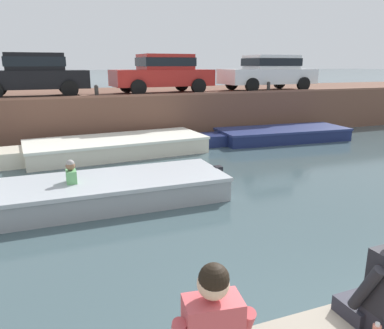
{
  "coord_description": "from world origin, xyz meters",
  "views": [
    {
      "loc": [
        -2.44,
        -2.3,
        2.88
      ],
      "look_at": [
        -0.03,
        3.97,
        1.08
      ],
      "focal_mm": 35.0,
      "sensor_mm": 36.0,
      "label": 1
    }
  ],
  "objects_px": {
    "boat_moored_east_navy": "(277,135)",
    "mooring_bollard_mid": "(96,91)",
    "motorboat_passing": "(97,192)",
    "car_right_inner_white": "(269,71)",
    "car_centre_red": "(163,72)",
    "boat_moored_central_cream": "(109,147)",
    "car_left_inner_black": "(33,73)",
    "mooring_bollard_east": "(268,86)"
  },
  "relations": [
    {
      "from": "car_left_inner_black",
      "to": "mooring_bollard_mid",
      "type": "relative_size",
      "value": 8.78
    },
    {
      "from": "mooring_bollard_mid",
      "to": "mooring_bollard_east",
      "type": "distance_m",
      "value": 7.14
    },
    {
      "from": "car_left_inner_black",
      "to": "car_centre_red",
      "type": "xyz_separation_m",
      "value": [
        4.87,
        0.0,
        0.0
      ]
    },
    {
      "from": "mooring_bollard_mid",
      "to": "boat_moored_east_navy",
      "type": "bearing_deg",
      "value": -14.59
    },
    {
      "from": "boat_moored_central_cream",
      "to": "car_right_inner_white",
      "type": "relative_size",
      "value": 1.63
    },
    {
      "from": "mooring_bollard_east",
      "to": "car_centre_red",
      "type": "bearing_deg",
      "value": 166.13
    },
    {
      "from": "mooring_bollard_east",
      "to": "boat_moored_east_navy",
      "type": "bearing_deg",
      "value": -109.12
    },
    {
      "from": "motorboat_passing",
      "to": "car_right_inner_white",
      "type": "distance_m",
      "value": 11.53
    },
    {
      "from": "car_left_inner_black",
      "to": "mooring_bollard_east",
      "type": "height_order",
      "value": "car_left_inner_black"
    },
    {
      "from": "boat_moored_central_cream",
      "to": "boat_moored_east_navy",
      "type": "height_order",
      "value": "boat_moored_central_cream"
    },
    {
      "from": "boat_moored_east_navy",
      "to": "car_centre_red",
      "type": "height_order",
      "value": "car_centre_red"
    },
    {
      "from": "motorboat_passing",
      "to": "car_right_inner_white",
      "type": "height_order",
      "value": "car_right_inner_white"
    },
    {
      "from": "boat_moored_east_navy",
      "to": "car_right_inner_white",
      "type": "xyz_separation_m",
      "value": [
        1.24,
        2.77,
        2.34
      ]
    },
    {
      "from": "boat_moored_central_cream",
      "to": "mooring_bollard_mid",
      "type": "bearing_deg",
      "value": 91.85
    },
    {
      "from": "car_centre_red",
      "to": "car_right_inner_white",
      "type": "relative_size",
      "value": 0.95
    },
    {
      "from": "motorboat_passing",
      "to": "car_left_inner_black",
      "type": "relative_size",
      "value": 1.57
    },
    {
      "from": "boat_moored_east_navy",
      "to": "car_left_inner_black",
      "type": "bearing_deg",
      "value": 162.15
    },
    {
      "from": "boat_moored_central_cream",
      "to": "car_centre_red",
      "type": "relative_size",
      "value": 1.71
    },
    {
      "from": "car_left_inner_black",
      "to": "boat_moored_east_navy",
      "type": "bearing_deg",
      "value": -17.85
    },
    {
      "from": "boat_moored_east_navy",
      "to": "car_centre_red",
      "type": "bearing_deg",
      "value": 143.42
    },
    {
      "from": "boat_moored_east_navy",
      "to": "mooring_bollard_east",
      "type": "relative_size",
      "value": 13.74
    },
    {
      "from": "motorboat_passing",
      "to": "mooring_bollard_east",
      "type": "distance_m",
      "value": 10.26
    },
    {
      "from": "car_centre_red",
      "to": "car_left_inner_black",
      "type": "bearing_deg",
      "value": -179.98
    },
    {
      "from": "boat_moored_east_navy",
      "to": "motorboat_passing",
      "type": "relative_size",
      "value": 1.0
    },
    {
      "from": "mooring_bollard_mid",
      "to": "mooring_bollard_east",
      "type": "xyz_separation_m",
      "value": [
        7.14,
        0.0,
        0.0
      ]
    },
    {
      "from": "motorboat_passing",
      "to": "car_right_inner_white",
      "type": "xyz_separation_m",
      "value": [
        8.65,
        7.25,
        2.31
      ]
    },
    {
      "from": "boat_moored_east_navy",
      "to": "car_right_inner_white",
      "type": "relative_size",
      "value": 1.43
    },
    {
      "from": "car_left_inner_black",
      "to": "car_centre_red",
      "type": "distance_m",
      "value": 4.87
    },
    {
      "from": "car_centre_red",
      "to": "boat_moored_central_cream",
      "type": "bearing_deg",
      "value": -133.69
    },
    {
      "from": "motorboat_passing",
      "to": "mooring_bollard_mid",
      "type": "xyz_separation_m",
      "value": [
        0.87,
        6.19,
        1.71
      ]
    },
    {
      "from": "boat_moored_east_navy",
      "to": "mooring_bollard_mid",
      "type": "bearing_deg",
      "value": 165.41
    },
    {
      "from": "car_right_inner_white",
      "to": "car_left_inner_black",
      "type": "bearing_deg",
      "value": 180.0
    },
    {
      "from": "car_left_inner_black",
      "to": "mooring_bollard_east",
      "type": "bearing_deg",
      "value": -6.62
    },
    {
      "from": "motorboat_passing",
      "to": "car_right_inner_white",
      "type": "relative_size",
      "value": 1.44
    },
    {
      "from": "car_centre_red",
      "to": "mooring_bollard_mid",
      "type": "bearing_deg",
      "value": -159.2
    },
    {
      "from": "motorboat_passing",
      "to": "car_left_inner_black",
      "type": "xyz_separation_m",
      "value": [
        -1.19,
        7.25,
        2.31
      ]
    },
    {
      "from": "car_left_inner_black",
      "to": "boat_moored_central_cream",
      "type": "bearing_deg",
      "value": -53.7
    },
    {
      "from": "motorboat_passing",
      "to": "boat_moored_central_cream",
      "type": "bearing_deg",
      "value": 78.02
    },
    {
      "from": "car_right_inner_white",
      "to": "mooring_bollard_mid",
      "type": "relative_size",
      "value": 9.58
    },
    {
      "from": "boat_moored_east_navy",
      "to": "mooring_bollard_mid",
      "type": "distance_m",
      "value": 6.98
    },
    {
      "from": "motorboat_passing",
      "to": "car_right_inner_white",
      "type": "bearing_deg",
      "value": 39.98
    },
    {
      "from": "mooring_bollard_east",
      "to": "car_left_inner_black",
      "type": "bearing_deg",
      "value": 173.38
    }
  ]
}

